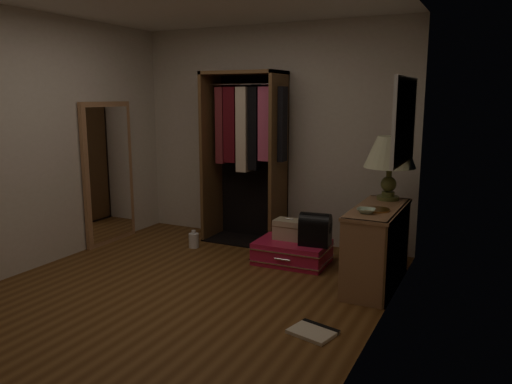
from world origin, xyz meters
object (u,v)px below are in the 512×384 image
Objects in this scene: pink_suitcase at (292,252)px; table_lamp at (390,154)px; floor_mirror at (109,173)px; black_bag at (315,229)px; console_bookshelf at (377,244)px; open_wardrobe at (248,143)px; white_jug at (194,240)px; train_case at (289,229)px.

table_lamp is (0.95, 0.16, 1.09)m from pink_suitcase.
floor_mirror reaches higher than black_bag.
open_wardrobe is at bearing 157.31° from console_bookshelf.
pink_suitcase is 2.31× the size of black_bag.
floor_mirror is 3.29m from table_lamp.
white_jug is at bearing 174.85° from console_bookshelf.
console_bookshelf is 3.51× the size of train_case.
open_wardrobe reaches higher than table_lamp.
table_lamp is 2.48m from white_jug.
pink_suitcase is 1.46m from table_lamp.
pink_suitcase is 0.39m from black_bag.
open_wardrobe is at bearing 145.06° from pink_suitcase.
open_wardrobe is 1.33m from white_jug.
console_bookshelf reaches higher than white_jug.
floor_mirror is 8.08× the size of white_jug.
console_bookshelf is 0.55× the size of open_wardrobe.
black_bag is at bearing -27.11° from open_wardrobe.
console_bookshelf is 1.01m from pink_suitcase.
open_wardrobe is 9.75× the size of white_jug.
train_case is at bearing 132.21° from pink_suitcase.
open_wardrobe reaches higher than console_bookshelf.
pink_suitcase is (0.80, -0.53, -1.10)m from open_wardrobe.
table_lamp is at bearing -11.83° from open_wardrobe.
open_wardrobe is at bearing 49.84° from white_jug.
pink_suitcase is at bearing 0.23° from white_jug.
console_bookshelf is at bearing -5.15° from white_jug.
floor_mirror is 4.97× the size of black_bag.
floor_mirror is 2.42m from pink_suitcase.
floor_mirror is 2.30m from train_case.
open_wardrobe is 1.23m from train_case.
table_lamp is (3.24, 0.40, 0.36)m from floor_mirror.
pink_suitcase is (-0.95, 0.20, -0.27)m from console_bookshelf.
open_wardrobe reaches higher than pink_suitcase.
table_lamp is at bearing 8.80° from black_bag.
open_wardrobe is 2.59× the size of pink_suitcase.
white_jug is (-1.25, -0.00, -0.03)m from pink_suitcase.
black_bag is at bearing -5.01° from pink_suitcase.
floor_mirror is at bearing -171.84° from train_case.
table_lamp reaches higher than pink_suitcase.
pink_suitcase is 1.26× the size of table_lamp.
train_case reaches higher than pink_suitcase.
white_jug is at bearing -176.21° from train_case.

